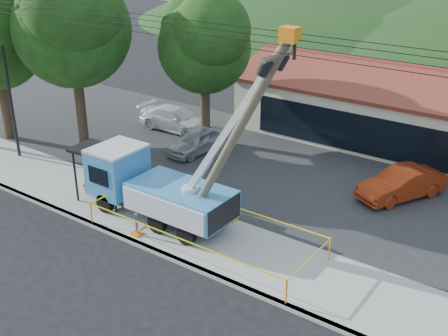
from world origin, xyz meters
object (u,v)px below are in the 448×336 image
at_px(utility_truck, 156,186).
at_px(car_silver, 197,153).
at_px(car_red, 399,199).
at_px(bus_shelter, 105,162).
at_px(car_white, 176,131).
at_px(leaning_pole, 236,135).

height_order(utility_truck, car_silver, utility_truck).
xyz_separation_m(car_silver, car_red, (11.38, 1.09, 0.00)).
xyz_separation_m(bus_shelter, car_white, (-3.63, 9.29, -2.07)).
bearing_deg(bus_shelter, car_red, 30.78).
relative_size(car_red, car_white, 0.89).
relative_size(leaning_pole, car_red, 2.03).
xyz_separation_m(leaning_pole, car_red, (3.85, 8.28, -4.99)).
bearing_deg(car_red, car_white, -156.23).
relative_size(utility_truck, leaning_pole, 1.13).
height_order(bus_shelter, car_silver, bus_shelter).
height_order(leaning_pole, car_red, leaning_pole).
bearing_deg(car_silver, leaning_pole, -38.68).
distance_m(bus_shelter, car_white, 10.19).
distance_m(bus_shelter, car_red, 14.00).
bearing_deg(leaning_pole, utility_truck, 178.60).
bearing_deg(bus_shelter, leaning_pole, -5.97).
bearing_deg(utility_truck, car_silver, 114.75).
height_order(utility_truck, leaning_pole, utility_truck).
relative_size(car_silver, car_red, 0.89).
distance_m(car_silver, car_red, 11.44).
xyz_separation_m(utility_truck, car_silver, (-3.27, 7.08, -1.66)).
xyz_separation_m(utility_truck, bus_shelter, (-2.99, -0.09, 0.41)).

